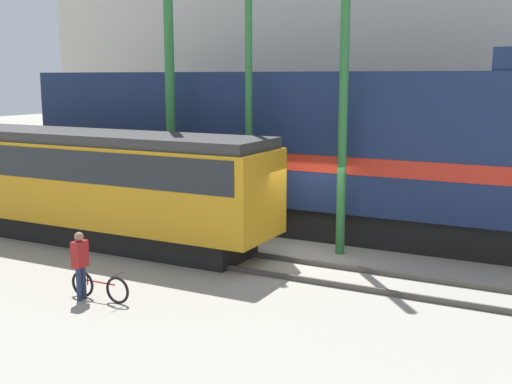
# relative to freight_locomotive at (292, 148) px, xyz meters

# --- Properties ---
(ground_plane) EXTENTS (120.00, 120.00, 0.00)m
(ground_plane) POSITION_rel_freight_locomotive_xyz_m (1.44, -2.87, -2.69)
(ground_plane) COLOR #9E998C
(track_near) EXTENTS (60.00, 1.51, 0.14)m
(track_near) POSITION_rel_freight_locomotive_xyz_m (1.44, -4.32, -2.62)
(track_near) COLOR #47423D
(track_near) RESTS_ON ground
(track_far) EXTENTS (60.00, 1.51, 0.14)m
(track_far) POSITION_rel_freight_locomotive_xyz_m (1.44, 0.00, -2.62)
(track_far) COLOR #47423D
(track_far) RESTS_ON ground
(building_backdrop) EXTENTS (34.34, 6.00, 14.52)m
(building_backdrop) POSITION_rel_freight_locomotive_xyz_m (1.44, 9.02, 4.57)
(building_backdrop) COLOR beige
(building_backdrop) RESTS_ON ground
(freight_locomotive) EXTENTS (18.70, 3.04, 5.73)m
(freight_locomotive) POSITION_rel_freight_locomotive_xyz_m (0.00, 0.00, 0.00)
(freight_locomotive) COLOR black
(freight_locomotive) RESTS_ON ground
(streetcar) EXTENTS (12.67, 2.54, 3.36)m
(streetcar) POSITION_rel_freight_locomotive_xyz_m (-5.10, -4.32, -0.76)
(streetcar) COLOR black
(streetcar) RESTS_ON ground
(bicycle) EXTENTS (1.62, 0.44, 0.69)m
(bicycle) POSITION_rel_freight_locomotive_xyz_m (-0.94, -8.35, -2.37)
(bicycle) COLOR black
(bicycle) RESTS_ON ground
(person) EXTENTS (0.23, 0.36, 1.58)m
(person) POSITION_rel_freight_locomotive_xyz_m (-1.34, -8.51, -1.74)
(person) COLOR #232D4C
(person) RESTS_ON ground
(utility_pole_left) EXTENTS (0.30, 0.30, 9.08)m
(utility_pole_left) POSITION_rel_freight_locomotive_xyz_m (-3.25, -2.16, 1.86)
(utility_pole_left) COLOR #2D7238
(utility_pole_left) RESTS_ON ground
(utility_pole_center) EXTENTS (0.21, 0.21, 8.10)m
(utility_pole_center) POSITION_rel_freight_locomotive_xyz_m (-0.44, -2.16, 1.37)
(utility_pole_center) COLOR #2D7238
(utility_pole_center) RESTS_ON ground
(utility_pole_right) EXTENTS (0.25, 0.25, 8.76)m
(utility_pole_right) POSITION_rel_freight_locomotive_xyz_m (2.51, -2.16, 1.69)
(utility_pole_right) COLOR #2D7238
(utility_pole_right) RESTS_ON ground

